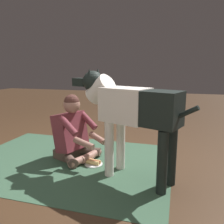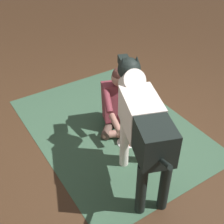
% 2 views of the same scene
% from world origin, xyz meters
% --- Properties ---
extents(ground_plane, '(15.98, 15.98, 0.00)m').
position_xyz_m(ground_plane, '(0.00, 0.00, 0.00)').
color(ground_plane, '#3E2919').
extents(area_rug, '(2.55, 1.84, 0.01)m').
position_xyz_m(area_rug, '(0.27, 0.30, 0.00)').
color(area_rug, '#35553E').
rests_on(area_rug, ground).
extents(person_sitting_on_floor, '(0.72, 0.61, 0.84)m').
position_xyz_m(person_sitting_on_floor, '(0.24, 0.18, 0.34)').
color(person_sitting_on_floor, brown).
rests_on(person_sitting_on_floor, ground).
extents(large_dog, '(1.42, 0.65, 1.16)m').
position_xyz_m(large_dog, '(-0.55, 0.48, 0.75)').
color(large_dog, silver).
rests_on(large_dog, ground).
extents(hot_dog_on_plate, '(0.22, 0.22, 0.06)m').
position_xyz_m(hot_dog_on_plate, '(-0.08, 0.30, 0.03)').
color(hot_dog_on_plate, white).
rests_on(hot_dog_on_plate, ground).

